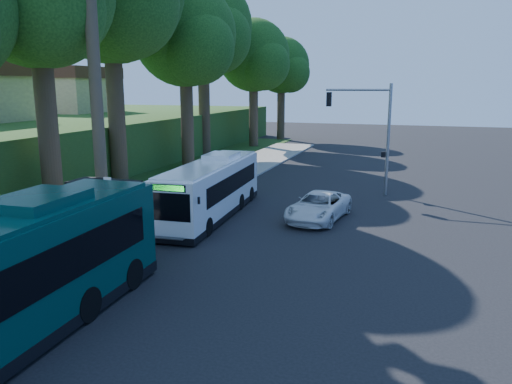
% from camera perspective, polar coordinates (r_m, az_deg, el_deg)
% --- Properties ---
extents(ground, '(140.00, 140.00, 0.00)m').
position_cam_1_polar(ground, '(24.20, 1.37, -4.40)').
color(ground, black).
rests_on(ground, ground).
extents(sidewalk, '(4.50, 70.00, 0.12)m').
position_cam_1_polar(sidewalk, '(27.14, -13.55, -2.79)').
color(sidewalk, gray).
rests_on(sidewalk, ground).
extents(red_curb, '(0.25, 30.00, 0.13)m').
position_cam_1_polar(red_curb, '(22.70, -13.90, -5.72)').
color(red_curb, maroon).
rests_on(red_curb, ground).
extents(grass_verge, '(8.00, 70.00, 0.06)m').
position_cam_1_polar(grass_verge, '(34.30, -17.28, 0.04)').
color(grass_verge, '#234719').
rests_on(grass_verge, ground).
extents(bus_shelter, '(3.20, 1.51, 2.55)m').
position_cam_1_polar(bus_shelter, '(24.41, -17.18, -0.43)').
color(bus_shelter, black).
rests_on(bus_shelter, ground).
extents(stop_sign_pole, '(0.35, 0.06, 3.17)m').
position_cam_1_polar(stop_sign_pole, '(21.59, -16.47, -1.22)').
color(stop_sign_pole, gray).
rests_on(stop_sign_pole, ground).
extents(traffic_signal_pole, '(4.10, 0.30, 7.00)m').
position_cam_1_polar(traffic_signal_pole, '(32.43, 13.14, 7.45)').
color(traffic_signal_pole, gray).
rests_on(traffic_signal_pole, ground).
extents(hillside_backdrop, '(24.00, 60.00, 8.80)m').
position_cam_1_polar(hillside_backdrop, '(50.03, -23.25, 6.04)').
color(hillside_backdrop, '#234719').
rests_on(hillside_backdrop, ground).
extents(tree_2, '(8.82, 8.40, 15.12)m').
position_cam_1_polar(tree_2, '(42.64, -8.01, 16.83)').
color(tree_2, '#382B1E').
rests_on(tree_2, ground).
extents(tree_3, '(10.08, 9.60, 17.28)m').
position_cam_1_polar(tree_3, '(50.83, -6.00, 17.80)').
color(tree_3, '#382B1E').
rests_on(tree_3, ground).
extents(tree_4, '(8.40, 8.00, 14.14)m').
position_cam_1_polar(tree_4, '(57.21, -0.20, 14.96)').
color(tree_4, '#382B1E').
rests_on(tree_4, ground).
extents(tree_5, '(7.35, 7.00, 12.86)m').
position_cam_1_polar(tree_5, '(64.54, 2.99, 13.94)').
color(tree_5, '#382B1E').
rests_on(tree_5, ground).
extents(white_bus, '(2.90, 10.74, 3.17)m').
position_cam_1_polar(white_bus, '(26.60, -5.08, 0.50)').
color(white_bus, white).
rests_on(white_bus, ground).
extents(pickup, '(3.00, 5.36, 1.41)m').
position_cam_1_polar(pickup, '(26.14, 7.16, -1.64)').
color(pickup, white).
rests_on(pickup, ground).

